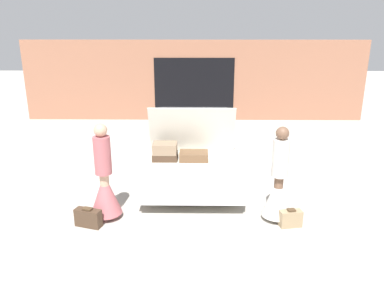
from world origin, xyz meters
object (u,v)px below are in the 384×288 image
(car, at_px, (193,144))
(suitcase_beside_right_person, at_px, (291,218))
(suitcase_beside_left_person, at_px, (88,218))
(person_left, at_px, (105,185))
(person_right, at_px, (278,187))

(car, distance_m, suitcase_beside_right_person, 3.26)
(car, relative_size, suitcase_beside_left_person, 9.88)
(car, height_order, suitcase_beside_right_person, car)
(person_left, relative_size, person_right, 1.02)
(car, bearing_deg, person_right, -58.85)
(person_right, xyz_separation_m, suitcase_beside_left_person, (-3.25, -0.29, -0.45))
(suitcase_beside_left_person, bearing_deg, person_left, 53.92)
(person_left, bearing_deg, person_right, 77.31)
(suitcase_beside_right_person, bearing_deg, person_right, 126.18)
(car, height_order, person_right, car)
(person_right, bearing_deg, suitcase_beside_right_person, -150.04)
(suitcase_beside_left_person, xyz_separation_m, suitcase_beside_right_person, (3.43, 0.04, -0.01))
(car, height_order, suitcase_beside_left_person, car)
(person_right, xyz_separation_m, suitcase_beside_right_person, (0.19, -0.25, -0.46))
(person_right, height_order, suitcase_beside_left_person, person_right)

